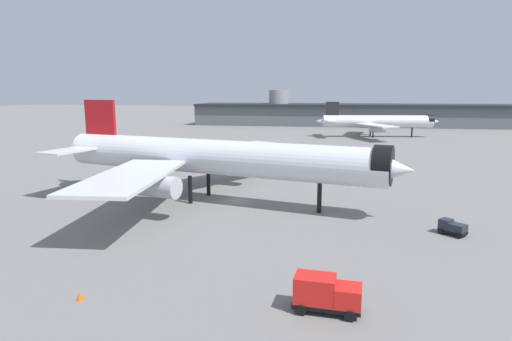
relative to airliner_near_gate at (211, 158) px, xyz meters
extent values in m
plane|color=slate|center=(3.83, 0.77, -7.19)|extent=(900.00, 900.00, 0.00)
cylinder|color=silver|center=(0.47, -0.06, 0.13)|extent=(55.76, 12.51, 5.63)
cone|color=silver|center=(28.00, -3.52, 0.13)|extent=(6.84, 6.25, 5.52)
cone|color=silver|center=(-27.06, 3.40, 0.13)|extent=(7.93, 6.22, 5.35)
cylinder|color=black|center=(26.89, -3.38, 0.55)|extent=(3.22, 5.96, 5.69)
cube|color=silver|center=(-1.85, 15.66, -0.57)|extent=(18.65, 26.38, 0.45)
cylinder|color=#B7BAC1|center=(-0.90, 12.52, -2.43)|extent=(8.09, 4.04, 3.10)
cube|color=silver|center=(-5.67, -14.71, -0.57)|extent=(13.42, 26.20, 0.45)
cylinder|color=#B7BAC1|center=(-3.97, -11.90, -2.43)|extent=(8.09, 4.04, 3.10)
cube|color=red|center=(-22.65, 2.85, 4.64)|extent=(6.68, 1.39, 9.01)
cube|color=silver|center=(-22.96, 9.34, 0.69)|extent=(6.20, 10.53, 0.34)
cube|color=silver|center=(-24.55, -3.37, 0.69)|extent=(6.20, 10.53, 0.34)
cylinder|color=black|center=(18.09, -2.27, -4.94)|extent=(0.68, 0.68, 4.51)
cylinder|color=black|center=(-1.91, 3.22, -4.94)|extent=(0.68, 0.68, 4.51)
cylinder|color=black|center=(-2.65, -2.65, -4.94)|extent=(0.68, 0.68, 4.51)
cylinder|color=white|center=(24.90, 113.48, -0.96)|extent=(42.72, 15.13, 4.79)
cone|color=white|center=(45.68, 118.72, -0.96)|extent=(6.26, 5.84, 4.70)
cone|color=white|center=(4.13, 108.24, -0.96)|extent=(7.16, 5.94, 4.55)
cylinder|color=black|center=(44.75, 118.49, -0.60)|extent=(3.28, 5.22, 4.84)
cube|color=white|center=(18.74, 124.34, -1.56)|extent=(8.13, 19.70, 0.38)
cylinder|color=#B7BAC1|center=(20.30, 122.35, -3.14)|extent=(6.46, 4.02, 2.64)
cube|color=white|center=(24.63, 100.99, -1.56)|extent=(16.07, 19.97, 0.38)
cylinder|color=#B7BAC1|center=(25.06, 103.49, -3.14)|extent=(6.46, 4.02, 2.64)
cube|color=black|center=(7.45, 109.07, 2.87)|extent=(5.10, 1.72, 7.67)
cube|color=white|center=(5.38, 113.77, -0.48)|extent=(5.63, 8.42, 0.29)
cube|color=white|center=(7.86, 103.96, -0.48)|extent=(5.63, 8.42, 0.29)
cylinder|color=black|center=(38.20, 116.83, -5.27)|extent=(0.58, 0.58, 3.83)
cylinder|color=black|center=(22.21, 115.39, -5.27)|extent=(0.58, 0.58, 3.83)
cylinder|color=black|center=(23.44, 110.51, -5.27)|extent=(0.58, 0.58, 3.83)
cube|color=slate|center=(29.37, 175.50, -2.11)|extent=(205.77, 50.99, 10.17)
cube|color=#232628|center=(29.37, 175.50, 3.58)|extent=(206.08, 53.94, 1.20)
cylinder|color=#939399|center=(-28.55, 169.36, 2.18)|extent=(10.69, 10.69, 18.74)
cube|color=black|center=(22.83, -31.62, -6.57)|extent=(5.56, 2.44, 0.35)
cube|color=red|center=(24.48, -31.58, -5.59)|extent=(2.26, 2.36, 1.60)
cube|color=#1E2D38|center=(25.47, -31.55, -5.27)|extent=(0.13, 1.93, 0.80)
cube|color=red|center=(21.84, -31.64, -5.29)|extent=(3.36, 2.38, 2.20)
cylinder|color=black|center=(24.73, -30.42, -6.74)|extent=(0.91, 0.30, 0.90)
cylinder|color=black|center=(24.79, -32.72, -6.74)|extent=(0.91, 0.30, 0.90)
cylinder|color=black|center=(20.88, -30.52, -6.74)|extent=(0.91, 0.30, 0.90)
cylinder|color=black|center=(20.94, -32.82, -6.74)|extent=(0.91, 0.30, 0.90)
cube|color=black|center=(35.69, -7.87, -6.69)|extent=(3.53, 3.16, 0.30)
cube|color=#232833|center=(34.91, -7.31, -5.94)|extent=(1.97, 2.05, 1.20)
cube|color=#1E2D38|center=(34.44, -6.98, -5.70)|extent=(0.85, 1.14, 0.60)
cube|color=#232833|center=(36.16, -8.20, -6.09)|extent=(2.49, 2.42, 0.90)
cylinder|color=black|center=(34.31, -7.87, -6.84)|extent=(0.73, 0.63, 0.70)
cylinder|color=black|center=(35.24, -6.57, -6.84)|extent=(0.73, 0.63, 0.70)
cylinder|color=black|center=(36.13, -9.17, -6.84)|extent=(0.73, 0.63, 0.70)
cylinder|color=black|center=(37.06, -7.87, -6.84)|extent=(0.73, 0.63, 0.70)
cube|color=black|center=(6.71, 38.15, -6.87)|extent=(2.68, 2.81, 0.20)
cube|color=beige|center=(6.71, 38.15, -6.07)|extent=(2.68, 2.81, 1.40)
sphere|color=black|center=(5.52, 38.42, -6.97)|extent=(0.44, 0.44, 0.44)
sphere|color=black|center=(6.69, 39.37, -6.97)|extent=(0.44, 0.44, 0.44)
sphere|color=black|center=(6.73, 36.93, -6.97)|extent=(0.44, 0.44, 0.44)
sphere|color=black|center=(7.89, 37.88, -6.97)|extent=(0.44, 0.44, 0.44)
cone|color=#F2600C|center=(2.09, -35.62, -6.81)|extent=(0.61, 0.61, 0.76)
camera|label=1|loc=(26.39, -64.60, 10.55)|focal=30.23mm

